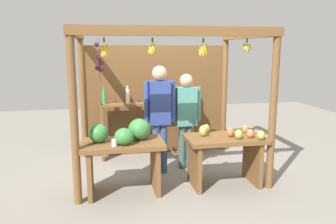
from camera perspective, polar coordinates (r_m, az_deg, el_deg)
ground_plane at (r=5.53m, az=-0.38°, el=-9.84°), size 12.00×12.00×0.00m
market_stall at (r=5.60m, az=-1.20°, el=4.32°), size 2.74×2.00×2.21m
fruit_counter_left at (r=4.58m, az=-7.62°, el=-5.93°), size 1.10×0.64×1.01m
fruit_counter_right at (r=4.89m, az=9.65°, el=-6.21°), size 1.10×0.65×0.87m
bottle_shelf_unit at (r=5.97m, az=-3.00°, el=-0.58°), size 1.75×0.22×1.33m
vendor_man at (r=5.15m, az=-1.42°, el=0.43°), size 0.48×0.23×1.69m
vendor_woman at (r=5.38m, az=3.08°, el=-0.18°), size 0.48×0.21×1.55m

